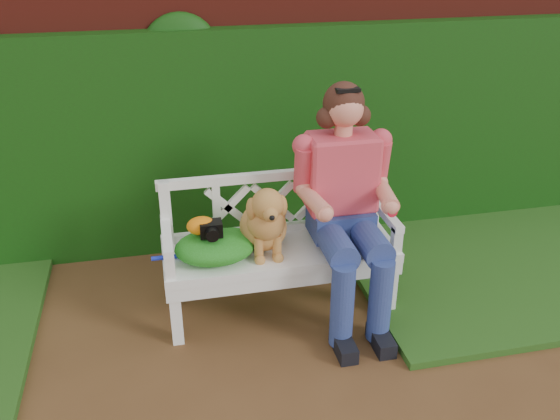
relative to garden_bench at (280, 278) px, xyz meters
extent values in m
plane|color=#53341B|center=(-0.48, -0.67, -0.24)|extent=(60.00, 60.00, 0.00)
cube|color=maroon|center=(-0.48, 1.23, 0.86)|extent=(10.00, 0.30, 2.20)
cube|color=#11490C|center=(-0.48, 1.01, 0.61)|extent=(10.00, 0.18, 1.70)
cube|color=#29561C|center=(1.92, 0.23, -0.21)|extent=(2.60, 2.00, 0.05)
cube|color=black|center=(-0.44, -0.05, 0.46)|extent=(0.14, 0.10, 0.09)
ellipsoid|color=orange|center=(-0.50, -0.02, 0.47)|extent=(0.19, 0.15, 0.11)
camera|label=1|loc=(-0.71, -3.24, 2.17)|focal=38.00mm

